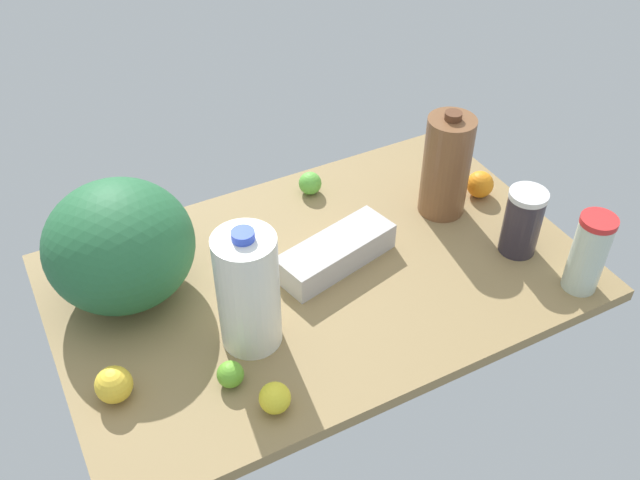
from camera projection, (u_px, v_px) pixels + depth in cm
name	position (u px, v px, depth cm)	size (l,w,h in cm)	color
countertop	(320.00, 277.00, 165.41)	(120.00, 76.00, 3.00)	olive
shaker_bottle	(522.00, 222.00, 165.07)	(8.98, 8.98, 16.94)	#2E2831
chocolate_milk_jug	(446.00, 166.00, 173.67)	(11.69, 11.69, 28.26)	brown
egg_carton	(336.00, 252.00, 164.72)	(29.22, 10.16, 6.72)	#BCB7B4
watermelon	(120.00, 245.00, 150.78)	(31.90, 31.90, 27.57)	#27663B
milk_jug	(248.00, 291.00, 140.57)	(12.65, 12.65, 29.00)	white
tumbler_cup	(589.00, 253.00, 154.80)	(7.97, 7.97, 19.60)	silver
orange_far_back	(480.00, 184.00, 184.49)	(7.01, 7.01, 7.01)	orange
lemon_by_jug	(275.00, 398.00, 134.05)	(6.16, 6.16, 6.16)	yellow
lemon_beside_bowl	(114.00, 385.00, 135.72)	(7.27, 7.27, 7.27)	yellow
lime_loose	(230.00, 374.00, 138.76)	(5.40, 5.40, 5.40)	#65AF2F
lime_near_front	(310.00, 183.00, 185.71)	(5.99, 5.99, 5.99)	#5EB43E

